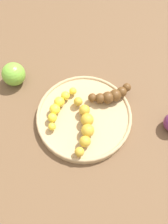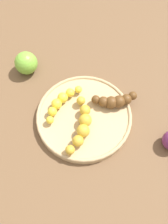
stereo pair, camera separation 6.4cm
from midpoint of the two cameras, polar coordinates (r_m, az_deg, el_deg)
ground_plane at (r=0.68m, az=-2.71°, el=-1.75°), size 2.40×2.40×0.00m
fruit_bowl at (r=0.67m, az=-2.75°, el=-1.29°), size 0.26×0.26×0.02m
banana_yellow at (r=0.66m, az=-8.69°, el=1.06°), size 0.14×0.06×0.03m
banana_spotted at (r=0.63m, az=-2.70°, el=-3.37°), size 0.16×0.07×0.03m
banana_overripe at (r=0.67m, az=3.62°, el=3.63°), size 0.08×0.11×0.03m
apple_green at (r=0.75m, az=-18.49°, el=8.15°), size 0.07×0.07×0.07m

